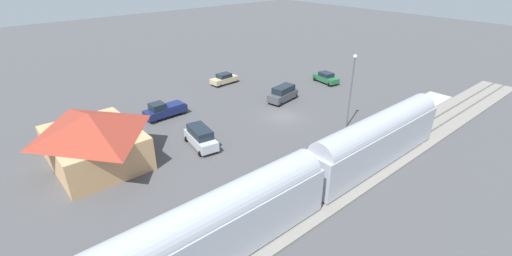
# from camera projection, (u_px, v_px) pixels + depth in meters

# --- Properties ---
(ground_plane) EXTENTS (200.00, 200.00, 0.00)m
(ground_plane) POSITION_uv_depth(u_px,v_px,m) (283.00, 116.00, 45.28)
(ground_plane) COLOR #4C4C4F
(railway_track) EXTENTS (4.80, 70.00, 0.30)m
(railway_track) POSITION_uv_depth(u_px,v_px,m) (380.00, 158.00, 35.71)
(railway_track) COLOR gray
(railway_track) RESTS_ON ground
(platform) EXTENTS (3.20, 46.00, 0.30)m
(platform) POSITION_uv_depth(u_px,v_px,m) (347.00, 143.00, 38.41)
(platform) COLOR #B7B2A8
(platform) RESTS_ON ground
(station_building) EXTENTS (10.74, 8.54, 5.37)m
(station_building) POSITION_uv_depth(u_px,v_px,m) (93.00, 138.00, 33.88)
(station_building) COLOR tan
(station_building) RESTS_ON ground
(pedestrian_on_platform) EXTENTS (0.36, 0.36, 1.71)m
(pedestrian_on_platform) POSITION_uv_depth(u_px,v_px,m) (377.00, 120.00, 41.19)
(pedestrian_on_platform) COLOR brown
(pedestrian_on_platform) RESTS_ON platform
(pedestrian_waiting_far) EXTENTS (0.36, 0.36, 1.71)m
(pedestrian_waiting_far) POSITION_uv_depth(u_px,v_px,m) (362.00, 128.00, 39.28)
(pedestrian_waiting_far) COLOR #23284C
(pedestrian_waiting_far) RESTS_ON platform
(sedan_tan) EXTENTS (2.08, 4.59, 1.74)m
(sedan_tan) POSITION_uv_depth(u_px,v_px,m) (224.00, 79.00, 56.54)
(sedan_tan) COLOR #C6B284
(sedan_tan) RESTS_ON ground
(sedan_green) EXTENTS (4.72, 2.77, 1.74)m
(sedan_green) POSITION_uv_depth(u_px,v_px,m) (326.00, 78.00, 57.10)
(sedan_green) COLOR #236638
(sedan_green) RESTS_ON ground
(suv_charcoal) EXTENTS (2.80, 5.17, 2.22)m
(suv_charcoal) POSITION_uv_depth(u_px,v_px,m) (283.00, 93.00, 49.63)
(suv_charcoal) COLOR #47494F
(suv_charcoal) RESTS_ON ground
(pickup_navy) EXTENTS (2.11, 5.45, 2.14)m
(pickup_navy) POSITION_uv_depth(u_px,v_px,m) (164.00, 110.00, 44.64)
(pickup_navy) COLOR navy
(pickup_navy) RESTS_ON ground
(suv_silver) EXTENTS (5.15, 2.98, 2.22)m
(suv_silver) POSITION_uv_depth(u_px,v_px,m) (201.00, 137.00, 37.59)
(suv_silver) COLOR silver
(suv_silver) RESTS_ON ground
(light_pole_near_platform) EXTENTS (0.44, 0.44, 8.88)m
(light_pole_near_platform) POSITION_uv_depth(u_px,v_px,m) (352.00, 84.00, 40.14)
(light_pole_near_platform) COLOR #515156
(light_pole_near_platform) RESTS_ON ground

